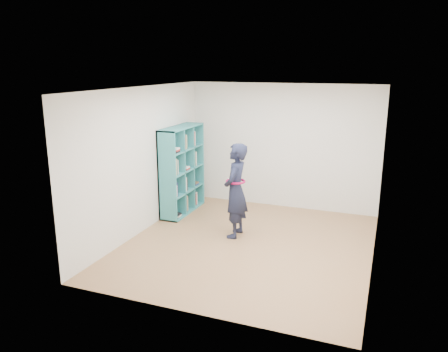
% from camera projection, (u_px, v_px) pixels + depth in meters
% --- Properties ---
extents(floor, '(4.50, 4.50, 0.00)m').
position_uv_depth(floor, '(248.00, 245.00, 7.40)').
color(floor, '#9B6F46').
rests_on(floor, ground).
extents(ceiling, '(4.50, 4.50, 0.00)m').
position_uv_depth(ceiling, '(250.00, 89.00, 6.75)').
color(ceiling, white).
rests_on(ceiling, wall_back).
extents(wall_left, '(0.02, 4.50, 2.60)m').
position_uv_depth(wall_left, '(142.00, 161.00, 7.77)').
color(wall_left, silver).
rests_on(wall_left, floor).
extents(wall_right, '(0.02, 4.50, 2.60)m').
position_uv_depth(wall_right, '(379.00, 182.00, 6.38)').
color(wall_right, silver).
rests_on(wall_right, floor).
extents(wall_back, '(4.00, 0.02, 2.60)m').
position_uv_depth(wall_back, '(282.00, 146.00, 9.11)').
color(wall_back, silver).
rests_on(wall_back, floor).
extents(wall_front, '(4.00, 0.02, 2.60)m').
position_uv_depth(wall_front, '(190.00, 213.00, 5.04)').
color(wall_front, silver).
rests_on(wall_front, floor).
extents(bookshelf, '(0.39, 1.33, 1.77)m').
position_uv_depth(bookshelf, '(181.00, 171.00, 8.87)').
color(bookshelf, teal).
rests_on(bookshelf, floor).
extents(person, '(0.43, 0.63, 1.67)m').
position_uv_depth(person, '(236.00, 191.00, 7.58)').
color(person, black).
rests_on(person, floor).
extents(smartphone, '(0.02, 0.11, 0.15)m').
position_uv_depth(smartphone, '(229.00, 183.00, 7.68)').
color(smartphone, silver).
rests_on(smartphone, person).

